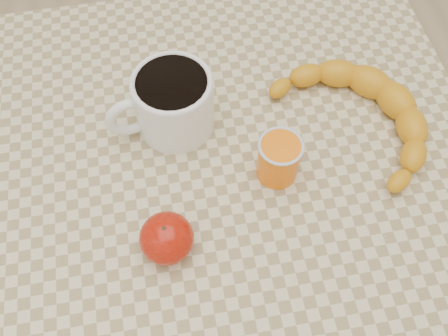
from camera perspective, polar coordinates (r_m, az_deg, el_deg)
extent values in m
plane|color=tan|center=(1.43, 0.00, -15.71)|extent=(3.00, 3.00, 0.00)
cube|color=beige|center=(0.75, 0.00, -1.54)|extent=(0.80, 0.80, 0.04)
cube|color=#8D6848|center=(0.79, 0.00, -3.28)|extent=(0.74, 0.74, 0.06)
cylinder|color=#8D6848|center=(1.28, -18.62, 1.46)|extent=(0.05, 0.05, 0.71)
cylinder|color=#8D6848|center=(1.32, 12.35, 6.29)|extent=(0.05, 0.05, 0.71)
cylinder|color=white|center=(0.75, -5.71, 7.34)|extent=(0.14, 0.14, 0.10)
cylinder|color=black|center=(0.71, -6.02, 9.50)|extent=(0.10, 0.10, 0.01)
torus|color=white|center=(0.71, -6.05, 9.72)|extent=(0.12, 0.12, 0.01)
torus|color=white|center=(0.74, -10.68, 5.75)|extent=(0.08, 0.03, 0.07)
cylinder|color=orange|center=(0.71, 6.26, 0.96)|extent=(0.06, 0.06, 0.07)
torus|color=silver|center=(0.68, 6.55, 2.54)|extent=(0.06, 0.06, 0.00)
ellipsoid|color=#930C04|center=(0.66, -6.57, -7.97)|extent=(0.08, 0.08, 0.07)
cylinder|color=#382311|center=(0.63, -6.82, -7.02)|extent=(0.01, 0.01, 0.01)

